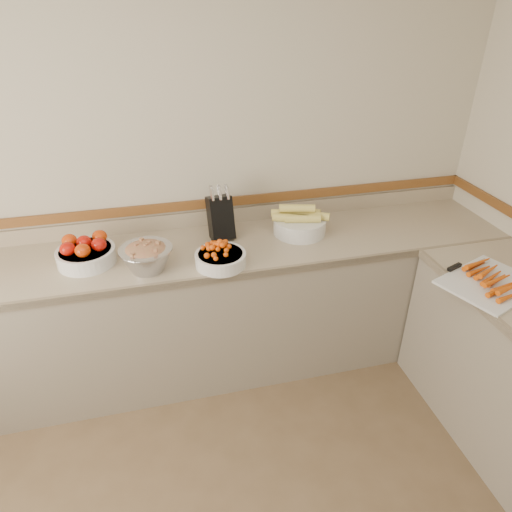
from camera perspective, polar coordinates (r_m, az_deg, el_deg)
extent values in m
plane|color=beige|center=(2.86, -10.15, 10.78)|extent=(4.00, 0.00, 4.00)
cube|color=tan|center=(2.74, -8.77, 0.28)|extent=(4.00, 0.65, 0.04)
cube|color=gray|center=(2.99, -8.10, -7.21)|extent=(4.00, 0.63, 0.86)
cube|color=#806F56|center=(2.47, -7.98, -3.27)|extent=(4.00, 0.02, 0.04)
cube|color=tan|center=(2.98, -9.53, 4.38)|extent=(4.00, 0.02, 0.10)
cube|color=brown|center=(2.94, -9.69, 6.11)|extent=(4.00, 0.02, 0.06)
cube|color=black|center=(2.80, -4.46, 4.80)|extent=(0.16, 0.19, 0.28)
cylinder|color=silver|center=(2.70, -5.45, 7.63)|extent=(0.02, 0.04, 0.07)
cylinder|color=silver|center=(2.71, -4.48, 7.73)|extent=(0.02, 0.04, 0.07)
cylinder|color=silver|center=(2.71, -3.53, 7.83)|extent=(0.02, 0.04, 0.07)
cylinder|color=silver|center=(2.73, -5.54, 7.85)|extent=(0.02, 0.04, 0.07)
cylinder|color=silver|center=(2.73, -4.59, 7.95)|extent=(0.02, 0.04, 0.07)
cylinder|color=silver|center=(2.74, -3.64, 8.05)|extent=(0.02, 0.04, 0.07)
cylinder|color=silver|center=(2.75, -5.63, 8.07)|extent=(0.02, 0.04, 0.07)
cylinder|color=silver|center=(2.76, -4.69, 8.17)|extent=(0.02, 0.04, 0.07)
cylinder|color=silver|center=(2.76, -3.75, 8.26)|extent=(0.02, 0.04, 0.07)
cylinder|color=silver|center=(2.73, -20.43, 0.01)|extent=(0.32, 0.32, 0.09)
torus|color=silver|center=(2.71, -20.57, 0.69)|extent=(0.33, 0.33, 0.01)
cylinder|color=white|center=(2.71, -20.57, 0.69)|extent=(0.28, 0.28, 0.01)
ellipsoid|color=#B91107|center=(2.67, -22.50, 0.83)|extent=(0.08, 0.08, 0.07)
ellipsoid|color=#CB3607|center=(2.62, -20.86, 0.65)|extent=(0.08, 0.08, 0.07)
ellipsoid|color=#B91107|center=(2.65, -19.07, 1.37)|extent=(0.08, 0.08, 0.07)
ellipsoid|color=#CB3607|center=(2.75, -22.30, 1.79)|extent=(0.08, 0.08, 0.07)
ellipsoid|color=#B91107|center=(2.71, -20.70, 1.64)|extent=(0.08, 0.08, 0.07)
ellipsoid|color=#CB3607|center=(2.74, -18.97, 2.32)|extent=(0.08, 0.08, 0.07)
cylinder|color=silver|center=(2.55, -4.44, -0.37)|extent=(0.29, 0.29, 0.07)
torus|color=silver|center=(2.53, -4.47, 0.23)|extent=(0.29, 0.29, 0.01)
cylinder|color=white|center=(2.53, -4.47, 0.23)|extent=(0.25, 0.25, 0.01)
sphere|color=#D24507|center=(2.50, -4.54, 1.76)|extent=(0.03, 0.03, 0.03)
sphere|color=#D24507|center=(2.53, -2.21, 0.96)|extent=(0.03, 0.03, 0.03)
sphere|color=#D24507|center=(2.49, -5.62, 0.87)|extent=(0.03, 0.03, 0.03)
sphere|color=#D24507|center=(2.58, -4.00, 1.74)|extent=(0.03, 0.03, 0.03)
sphere|color=#D24507|center=(2.49, -4.21, 1.35)|extent=(0.03, 0.03, 0.03)
sphere|color=#D24507|center=(2.46, -3.39, 0.18)|extent=(0.03, 0.03, 0.03)
sphere|color=#D24507|center=(2.53, -4.40, 1.59)|extent=(0.03, 0.03, 0.03)
sphere|color=#D24507|center=(2.45, -3.18, -0.09)|extent=(0.03, 0.03, 0.03)
sphere|color=#D24507|center=(2.52, -4.02, 1.36)|extent=(0.03, 0.03, 0.03)
sphere|color=#D24507|center=(2.50, -4.02, 1.24)|extent=(0.03, 0.03, 0.03)
sphere|color=#D24507|center=(2.51, -4.14, 1.56)|extent=(0.03, 0.03, 0.03)
sphere|color=#D24507|center=(2.54, -3.64, 1.53)|extent=(0.03, 0.03, 0.03)
sphere|color=#D24507|center=(2.44, -5.05, -0.33)|extent=(0.03, 0.03, 0.03)
sphere|color=#D24507|center=(2.55, -3.63, 1.70)|extent=(0.03, 0.03, 0.03)
sphere|color=#D24507|center=(2.57, -2.72, 1.46)|extent=(0.03, 0.03, 0.03)
sphere|color=#D24507|center=(2.54, -6.45, 1.10)|extent=(0.03, 0.03, 0.03)
sphere|color=#D24507|center=(2.51, -5.89, 0.94)|extent=(0.03, 0.03, 0.03)
sphere|color=#D24507|center=(2.45, -3.65, -0.03)|extent=(0.03, 0.03, 0.03)
sphere|color=#D24507|center=(2.50, -5.10, 1.21)|extent=(0.03, 0.03, 0.03)
sphere|color=#D24507|center=(2.51, -3.50, 1.17)|extent=(0.03, 0.03, 0.03)
sphere|color=#D24507|center=(2.57, -5.13, 1.59)|extent=(0.03, 0.03, 0.03)
sphere|color=#D24507|center=(2.49, -4.39, 0.98)|extent=(0.03, 0.03, 0.03)
sphere|color=#D24507|center=(2.58, -4.10, 1.84)|extent=(0.03, 0.03, 0.03)
sphere|color=#D24507|center=(2.54, -3.38, 1.42)|extent=(0.03, 0.03, 0.03)
sphere|color=#D24507|center=(2.54, -5.15, 1.44)|extent=(0.03, 0.03, 0.03)
sphere|color=#D24507|center=(2.54, -4.41, 1.72)|extent=(0.03, 0.03, 0.03)
sphere|color=#D24507|center=(2.50, -4.53, 1.50)|extent=(0.03, 0.03, 0.03)
sphere|color=#D24507|center=(2.53, -2.97, 1.27)|extent=(0.03, 0.03, 0.03)
sphere|color=#D24507|center=(2.55, -6.00, 1.23)|extent=(0.03, 0.03, 0.03)
sphere|color=#D24507|center=(2.46, -4.49, 0.21)|extent=(0.03, 0.03, 0.03)
sphere|color=#D24507|center=(2.49, -4.56, 1.32)|extent=(0.03, 0.03, 0.03)
sphere|color=#D24507|center=(2.44, -4.16, -0.20)|extent=(0.03, 0.03, 0.03)
sphere|color=#D24507|center=(2.51, -4.02, 1.53)|extent=(0.03, 0.03, 0.03)
cylinder|color=silver|center=(2.89, 5.46, 3.79)|extent=(0.33, 0.33, 0.10)
torus|color=silver|center=(2.87, 5.50, 4.56)|extent=(0.33, 0.33, 0.01)
cylinder|color=#DFCA5C|center=(2.82, 4.30, 4.77)|extent=(0.22, 0.12, 0.05)
cylinder|color=#DFCA5C|center=(2.82, 5.85, 4.67)|extent=(0.23, 0.10, 0.05)
cylinder|color=#DFCA5C|center=(2.87, 6.99, 5.09)|extent=(0.22, 0.15, 0.05)
cylinder|color=#DFCA5C|center=(2.88, 4.11, 5.34)|extent=(0.22, 0.11, 0.05)
cylinder|color=#DFCA5C|center=(2.92, 5.90, 5.61)|extent=(0.21, 0.16, 0.05)
cylinder|color=#DFCA5C|center=(2.83, 5.16, 5.95)|extent=(0.22, 0.11, 0.05)
cylinder|color=#B2B2BA|center=(2.55, -13.48, -0.37)|extent=(0.29, 0.29, 0.13)
torus|color=#B2B2BA|center=(2.52, -13.64, 0.85)|extent=(0.29, 0.29, 0.01)
ellipsoid|color=#AD1330|center=(2.53, -13.62, 0.64)|extent=(0.24, 0.24, 0.08)
cube|color=#AD1330|center=(2.46, -15.19, 0.11)|extent=(0.03, 0.03, 0.02)
cube|color=#87B256|center=(2.51, -13.61, 1.29)|extent=(0.03, 0.03, 0.02)
cube|color=#AD1330|center=(2.50, -12.72, 1.13)|extent=(0.03, 0.03, 0.02)
cube|color=#87B256|center=(2.51, -12.13, 1.62)|extent=(0.03, 0.03, 0.02)
cube|color=#AD1330|center=(2.51, -13.88, 1.10)|extent=(0.03, 0.03, 0.02)
cube|color=#87B256|center=(2.45, -12.49, 0.72)|extent=(0.02, 0.02, 0.02)
cube|color=#AD1330|center=(2.55, -13.85, 1.57)|extent=(0.03, 0.03, 0.02)
cube|color=#87B256|center=(2.57, -13.61, 1.72)|extent=(0.03, 0.03, 0.02)
cube|color=#AD1330|center=(2.52, -13.52, 0.99)|extent=(0.03, 0.03, 0.02)
cube|color=#87B256|center=(2.52, -14.72, 1.33)|extent=(0.03, 0.03, 0.02)
cube|color=#AD1330|center=(2.56, -14.10, 1.98)|extent=(0.03, 0.03, 0.02)
cube|color=#87B256|center=(2.53, -13.23, 1.66)|extent=(0.02, 0.02, 0.02)
cube|color=#AD1330|center=(2.53, -12.60, 1.28)|extent=(0.02, 0.02, 0.02)
cube|color=#87B256|center=(2.55, -14.34, 1.30)|extent=(0.02, 0.02, 0.02)
cube|color=silver|center=(2.68, 27.19, -3.07)|extent=(0.57, 0.51, 0.01)
cone|color=#D24E07|center=(2.59, 29.26, -4.39)|extent=(0.18, 0.09, 0.03)
cone|color=#D24E07|center=(2.59, 29.01, -3.61)|extent=(0.18, 0.09, 0.03)
cone|color=#D24E07|center=(2.62, 28.51, -3.74)|extent=(0.18, 0.09, 0.03)
cone|color=#D24E07|center=(2.63, 28.14, -3.42)|extent=(0.18, 0.09, 0.03)
cone|color=#D24E07|center=(2.64, 27.91, -2.66)|extent=(0.18, 0.09, 0.03)
cone|color=#D24E07|center=(2.67, 27.42, -2.80)|extent=(0.18, 0.09, 0.03)
cone|color=#D24E07|center=(2.68, 27.07, -2.49)|extent=(0.18, 0.09, 0.03)
cone|color=#D24E07|center=(2.69, 26.84, -1.75)|extent=(0.18, 0.09, 0.03)
cone|color=#D24E07|center=(2.72, 26.38, -1.89)|extent=(0.18, 0.09, 0.03)
cone|color=#D24E07|center=(2.74, 26.04, -1.59)|extent=(0.18, 0.09, 0.03)
cone|color=#D24E07|center=(2.74, 25.82, -0.86)|extent=(0.18, 0.09, 0.03)
cone|color=#D24E07|center=(2.77, 25.37, -1.01)|extent=(0.18, 0.09, 0.03)
cube|color=silver|center=(2.81, 25.89, -1.00)|extent=(0.19, 0.10, 0.00)
cube|color=black|center=(2.72, 23.55, -1.28)|extent=(0.10, 0.06, 0.02)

